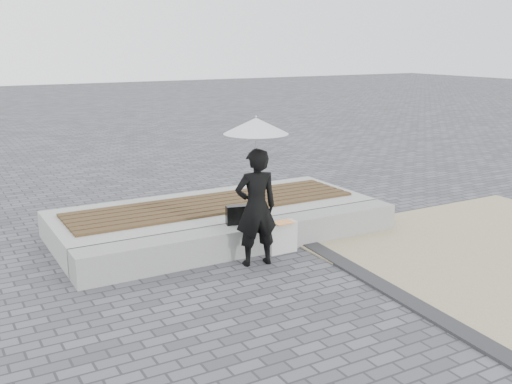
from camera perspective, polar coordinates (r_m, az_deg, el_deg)
ground at (r=7.33m, az=5.65°, el=-9.29°), size 80.00×80.00×0.00m
edging_band at (r=7.40m, az=12.74°, el=-9.18°), size 0.61×5.20×0.04m
seating_ledge at (r=8.52m, az=-0.54°, el=-4.39°), size 5.00×0.45×0.40m
timber_platform at (r=9.54m, az=-4.05°, el=-2.41°), size 5.00×2.00×0.40m
timber_decking at (r=9.48m, az=-4.07°, el=-1.13°), size 4.60×1.20×0.04m
woman at (r=7.86m, az=0.00°, el=-1.48°), size 0.63×0.46×1.58m
parasol at (r=7.64m, az=0.00°, el=6.34°), size 0.84×0.84×1.07m
handbag at (r=8.45m, az=-1.58°, el=-2.18°), size 0.40×0.22×0.27m
canvas_tote at (r=8.49m, az=2.44°, el=-4.30°), size 0.43×0.18×0.45m
magazine at (r=8.38m, az=2.64°, el=-2.91°), size 0.29×0.22×0.01m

